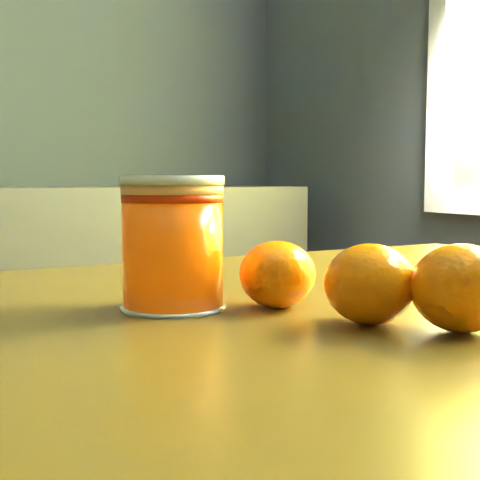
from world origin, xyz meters
name	(u,v)px	position (x,y,z in m)	size (l,w,h in m)	color
table	(306,426)	(0.88, -0.02, 0.71)	(1.13, 0.84, 0.81)	brown
juice_glass	(173,244)	(0.77, 0.03, 0.86)	(0.09, 0.09, 0.11)	#F55204
orange_front	(370,284)	(0.89, -0.09, 0.84)	(0.07, 0.07, 0.06)	orange
orange_back	(277,274)	(0.85, -0.01, 0.84)	(0.07, 0.07, 0.06)	orange
orange_extra	(461,288)	(0.93, -0.14, 0.84)	(0.07, 0.07, 0.06)	orange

